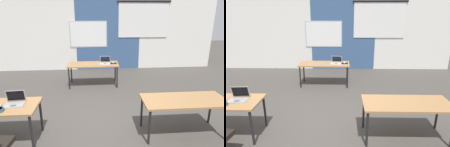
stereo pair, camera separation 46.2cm
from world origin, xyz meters
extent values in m
plane|color=#47423D|center=(0.00, 0.00, 0.00)|extent=(24.00, 24.00, 0.00)
cube|color=silver|center=(0.00, 4.20, 1.40)|extent=(10.00, 0.20, 2.80)
cube|color=#385684|center=(0.60, 4.09, 1.40)|extent=(2.57, 0.01, 2.80)
cube|color=#B7B7BC|center=(-0.18, 4.09, 1.45)|extent=(1.48, 0.02, 1.04)
cube|color=white|center=(-0.18, 4.08, 1.45)|extent=(1.40, 0.02, 0.96)
cube|color=white|center=(2.02, 4.08, 1.98)|extent=(2.00, 0.02, 1.34)
cylinder|color=black|center=(2.02, 4.08, 2.70)|extent=(2.10, 0.10, 0.10)
cylinder|color=black|center=(-1.01, -0.90, 0.34)|extent=(0.04, 0.04, 0.68)
cylinder|color=black|center=(-1.01, -0.30, 0.34)|extent=(0.04, 0.04, 0.68)
cube|color=#A37547|center=(1.75, -0.60, 0.70)|extent=(1.60, 0.70, 0.04)
cylinder|color=black|center=(1.01, -0.90, 0.34)|extent=(0.04, 0.04, 0.68)
cylinder|color=black|center=(1.01, -0.30, 0.34)|extent=(0.04, 0.04, 0.68)
cylinder|color=black|center=(2.49, -0.30, 0.34)|extent=(0.04, 0.04, 0.68)
cube|color=#A37547|center=(0.00, 2.20, 0.70)|extent=(1.60, 0.70, 0.04)
cylinder|color=black|center=(-0.74, 1.90, 0.34)|extent=(0.04, 0.04, 0.68)
cylinder|color=black|center=(0.74, 1.90, 0.34)|extent=(0.04, 0.04, 0.68)
cylinder|color=black|center=(-0.74, 2.50, 0.34)|extent=(0.04, 0.04, 0.68)
cylinder|color=black|center=(0.74, 2.50, 0.34)|extent=(0.04, 0.04, 0.68)
cube|color=silver|center=(0.38, 2.17, 0.73)|extent=(0.35, 0.25, 0.02)
cube|color=#4C4C4F|center=(0.38, 2.12, 0.74)|extent=(0.09, 0.07, 0.00)
cube|color=silver|center=(0.39, 2.32, 0.84)|extent=(0.34, 0.12, 0.21)
cube|color=black|center=(0.39, 2.32, 0.84)|extent=(0.30, 0.10, 0.18)
cube|color=black|center=(0.64, 2.21, 0.72)|extent=(0.22, 0.19, 0.00)
ellipsoid|color=silver|center=(0.64, 2.21, 0.74)|extent=(0.06, 0.10, 0.03)
cube|color=#9E9EA3|center=(-1.35, -0.59, 0.73)|extent=(0.35, 0.26, 0.02)
cube|color=#4C4C4F|center=(-1.35, -0.64, 0.74)|extent=(0.09, 0.07, 0.00)
cube|color=#9E9EA3|center=(-1.36, -0.45, 0.85)|extent=(0.33, 0.08, 0.22)
cube|color=black|center=(-1.36, -0.46, 0.85)|extent=(0.30, 0.07, 0.19)
camera|label=1|loc=(0.11, -3.82, 2.28)|focal=31.17mm
camera|label=2|loc=(0.57, -3.83, 2.28)|focal=31.17mm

